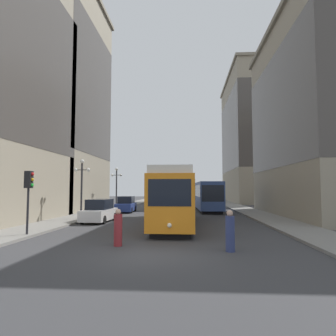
% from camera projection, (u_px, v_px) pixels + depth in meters
% --- Properties ---
extents(ground_plane, '(200.00, 200.00, 0.00)m').
position_uv_depth(ground_plane, '(152.00, 256.00, 11.64)').
color(ground_plane, '#38383A').
extents(sidewalk_left, '(3.05, 120.00, 0.15)m').
position_uv_depth(sidewalk_left, '(131.00, 204.00, 52.02)').
color(sidewalk_left, gray).
rests_on(sidewalk_left, ground).
extents(sidewalk_right, '(3.05, 120.00, 0.15)m').
position_uv_depth(sidewalk_right, '(229.00, 204.00, 50.88)').
color(sidewalk_right, gray).
rests_on(sidewalk_right, ground).
extents(streetcar, '(2.73, 14.40, 3.89)m').
position_uv_depth(streetcar, '(176.00, 196.00, 22.17)').
color(streetcar, black).
rests_on(streetcar, ground).
extents(transit_bus, '(3.05, 12.47, 3.45)m').
position_uv_depth(transit_bus, '(207.00, 195.00, 36.66)').
color(transit_bus, black).
rests_on(transit_bus, ground).
extents(parked_car_left_near, '(2.00, 4.63, 1.82)m').
position_uv_depth(parked_car_left_near, '(126.00, 205.00, 34.19)').
color(parked_car_left_near, black).
rests_on(parked_car_left_near, ground).
extents(parked_car_left_mid, '(2.02, 4.47, 1.82)m').
position_uv_depth(parked_car_left_mid, '(99.00, 211.00, 23.83)').
color(parked_car_left_mid, black).
rests_on(parked_car_left_mid, ground).
extents(pedestrian_crossing_near, '(0.39, 0.39, 1.73)m').
position_uv_depth(pedestrian_crossing_near, '(230.00, 232.00, 12.49)').
color(pedestrian_crossing_near, navy).
rests_on(pedestrian_crossing_near, ground).
extents(pedestrian_crossing_far, '(0.38, 0.38, 1.71)m').
position_uv_depth(pedestrian_crossing_far, '(118.00, 229.00, 13.72)').
color(pedestrian_crossing_far, maroon).
rests_on(pedestrian_crossing_far, ground).
extents(traffic_light_near_left, '(0.47, 0.36, 3.48)m').
position_uv_depth(traffic_light_near_left, '(29.00, 186.00, 16.44)').
color(traffic_light_near_left, '#232328').
rests_on(traffic_light_near_left, sidewalk_left).
extents(lamp_post_left_near, '(1.41, 0.36, 5.02)m').
position_uv_depth(lamp_post_left_near, '(82.00, 179.00, 25.24)').
color(lamp_post_left_near, '#333338').
rests_on(lamp_post_left_near, sidewalk_left).
extents(lamp_post_left_far, '(1.41, 0.36, 5.19)m').
position_uv_depth(lamp_post_left_far, '(116.00, 182.00, 37.50)').
color(lamp_post_left_far, '#333338').
rests_on(lamp_post_left_far, sidewalk_left).
extents(building_left_midblock, '(12.50, 15.37, 27.35)m').
position_uv_depth(building_left_midblock, '(49.00, 98.00, 37.32)').
color(building_left_midblock, gray).
rests_on(building_left_midblock, ground).
extents(building_right_corner, '(11.53, 20.23, 19.29)m').
position_uv_depth(building_right_corner, '(331.00, 115.00, 29.15)').
color(building_right_corner, gray).
rests_on(building_right_corner, ground).
extents(building_right_midblock, '(10.79, 24.51, 26.23)m').
position_uv_depth(building_right_midblock, '(253.00, 137.00, 62.11)').
color(building_right_midblock, gray).
rests_on(building_right_midblock, ground).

